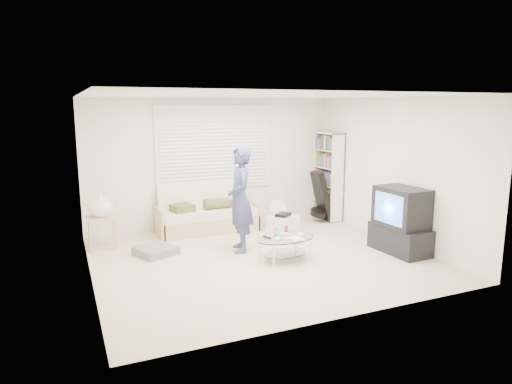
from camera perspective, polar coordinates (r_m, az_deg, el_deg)
name	(u,v)px	position (r m, az deg, el deg)	size (l,w,h in m)	color
ground	(261,258)	(7.23, 0.59, -8.25)	(5.00, 5.00, 0.00)	#BCAA92
room_shell	(249,152)	(7.31, -0.91, 5.06)	(5.02, 4.52, 2.51)	silver
window_blinds	(215,148)	(8.93, -5.15, 5.52)	(2.32, 0.08, 1.62)	silver
futon_sofa	(208,215)	(8.73, -6.08, -2.90)	(1.90, 0.77, 0.93)	tan
grey_floor_pillow	(156,251)	(7.56, -12.41, -7.16)	(0.56, 0.56, 0.13)	slate
side_table	(101,207)	(7.95, -18.83, -1.76)	(0.48, 0.39, 0.96)	tan
bookshelf	(328,176)	(9.63, 8.93, 1.97)	(0.29, 0.77, 1.82)	white
guitar_case	(321,200)	(9.43, 8.13, -0.97)	(0.41, 0.38, 1.03)	black
floor_fan	(277,211)	(8.89, 2.62, -2.41)	(0.35, 0.23, 0.57)	white
storage_bin	(283,224)	(8.61, 3.41, -3.99)	(0.59, 0.47, 0.37)	white
tv_unit	(401,221)	(7.73, 17.62, -3.50)	(0.58, 1.00, 1.07)	black
coffee_table	(286,241)	(7.07, 3.73, -6.19)	(1.05, 0.74, 0.48)	silver
standing_person	(240,199)	(7.37, -1.99, -0.92)	(0.63, 0.41, 1.73)	navy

